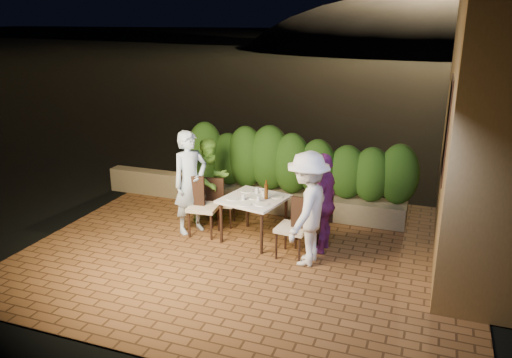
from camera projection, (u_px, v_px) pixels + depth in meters
The scene contains 31 objects.
ground at pixel (241, 263), 7.73m from camera, with size 400.00×400.00×0.00m, color black.
terrace_floor at pixel (252, 252), 8.20m from camera, with size 7.00×6.00×0.15m, color brown.
building_wall at pixel (508, 94), 7.58m from camera, with size 1.60×5.00×5.00m, color olive.
window_pane at pixel (449, 129), 7.54m from camera, with size 0.08×1.00×1.40m, color black.
window_frame at pixel (449, 129), 7.54m from camera, with size 0.06×1.15×1.55m, color black.
planter at pixel (294, 202), 9.66m from camera, with size 4.20×0.55×0.40m, color #716648.
hedge at pixel (295, 165), 9.43m from camera, with size 4.00×0.70×1.10m, color #204312, non-canonical shape.
parapet at pixel (158, 183), 10.62m from camera, with size 2.20×0.30×0.50m, color #716648.
hill at pixel (434, 83), 61.96m from camera, with size 52.00×40.00×22.00m, color black.
dining_table at pixel (254, 219), 8.40m from camera, with size 0.96×0.96×0.75m, color white, non-canonical shape.
plate_nw at pixel (232, 199), 8.23m from camera, with size 0.20×0.20×0.01m, color white.
plate_sw at pixel (247, 191), 8.61m from camera, with size 0.22×0.22×0.01m, color white.
plate_ne at pixel (262, 204), 7.99m from camera, with size 0.23×0.23×0.01m, color white.
plate_se at pixel (277, 197), 8.32m from camera, with size 0.20×0.20×0.01m, color white.
plate_centre at pixel (255, 198), 8.28m from camera, with size 0.22×0.22×0.01m, color white.
plate_front at pixel (244, 204), 7.99m from camera, with size 0.23×0.23×0.01m, color white.
glass_nw at pixel (243, 197), 8.18m from camera, with size 0.06×0.06×0.10m, color silver.
glass_sw at pixel (257, 190), 8.48m from camera, with size 0.06×0.06×0.11m, color silver.
glass_ne at pixel (258, 199), 8.10m from camera, with size 0.06×0.06×0.10m, color silver.
glass_se at pixel (264, 194), 8.33m from camera, with size 0.06×0.06×0.11m, color silver.
beer_bottle at pixel (266, 190), 8.19m from camera, with size 0.06×0.06×0.33m, color #43250B, non-canonical shape.
bowl at pixel (261, 191), 8.56m from camera, with size 0.17×0.17×0.04m, color white.
chair_left_front at pixel (204, 206), 8.56m from camera, with size 0.49×0.49×1.05m, color black, non-canonical shape.
chair_left_back at pixel (223, 202), 8.99m from camera, with size 0.41×0.41×0.89m, color black, non-canonical shape.
chair_right_front at pixel (293, 227), 7.75m from camera, with size 0.47×0.47×1.01m, color black, non-canonical shape.
chair_right_back at pixel (308, 219), 8.16m from camera, with size 0.42×0.42×0.91m, color black, non-canonical shape.
diner_blue at pixel (190, 182), 8.57m from camera, with size 0.66×0.43×1.81m, color silver.
diner_green at pixel (211, 181), 9.09m from camera, with size 0.75×0.59×1.55m, color #6DB839.
diner_white at pixel (307, 209), 7.44m from camera, with size 1.14×0.65×1.76m, color silver.
diner_purple at pixel (323, 203), 7.89m from camera, with size 0.95×0.40×1.62m, color #78286F.
parapet_lamp at pixel (185, 172), 10.31m from camera, with size 0.10×0.10×0.14m, color orange.
Camera 1 is at (2.61, -6.46, 3.59)m, focal length 35.00 mm.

